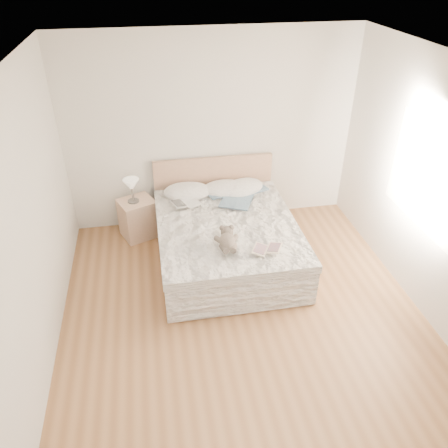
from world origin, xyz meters
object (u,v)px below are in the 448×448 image
at_px(bed, 226,238).
at_px(table_lamp, 131,186).
at_px(photo_book, 185,204).
at_px(childrens_book, 267,249).
at_px(nightstand, 138,218).
at_px(teddy_bear, 227,246).

relative_size(bed, table_lamp, 6.34).
bearing_deg(photo_book, childrens_book, -77.38).
bearing_deg(bed, nightstand, 146.63).
xyz_separation_m(nightstand, childrens_book, (1.45, -1.49, 0.35)).
relative_size(bed, photo_book, 5.93).
xyz_separation_m(bed, nightstand, (-1.12, 0.74, -0.03)).
xyz_separation_m(nightstand, table_lamp, (-0.03, -0.01, 0.52)).
height_order(nightstand, photo_book, photo_book).
distance_m(bed, table_lamp, 1.44).
height_order(table_lamp, teddy_bear, table_lamp).
relative_size(bed, nightstand, 3.83).
distance_m(nightstand, table_lamp, 0.52).
height_order(bed, table_lamp, bed).
height_order(photo_book, teddy_bear, teddy_bear).
bearing_deg(bed, childrens_book, -66.20).
height_order(nightstand, teddy_bear, teddy_bear).
distance_m(nightstand, photo_book, 0.80).
height_order(bed, photo_book, bed).
xyz_separation_m(photo_book, childrens_book, (0.80, -1.18, 0.00)).
bearing_deg(nightstand, table_lamp, -154.80).
relative_size(table_lamp, teddy_bear, 0.97).
bearing_deg(teddy_bear, table_lamp, 129.67).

